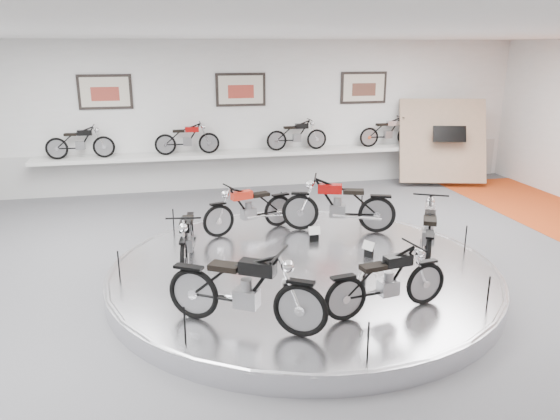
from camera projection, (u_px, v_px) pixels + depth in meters
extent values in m
plane|color=#535355|center=(308.00, 289.00, 8.90)|extent=(16.00, 16.00, 0.00)
plane|color=white|center=(312.00, 32.00, 7.76)|extent=(16.00, 16.00, 0.00)
plane|color=white|center=(241.00, 116.00, 14.88)|extent=(16.00, 0.00, 16.00)
cube|color=#BCBCBA|center=(242.00, 168.00, 15.28)|extent=(15.68, 0.04, 1.10)
cylinder|color=silver|center=(303.00, 274.00, 9.14)|extent=(6.40, 6.40, 0.30)
torus|color=#B2B2BA|center=(303.00, 267.00, 9.11)|extent=(6.40, 6.40, 0.10)
cube|color=silver|center=(243.00, 154.00, 14.88)|extent=(11.00, 0.55, 0.10)
cube|color=beige|center=(105.00, 92.00, 13.91)|extent=(1.35, 0.06, 0.88)
cube|color=beige|center=(241.00, 90.00, 14.64)|extent=(1.35, 0.06, 0.88)
cube|color=beige|center=(364.00, 88.00, 15.37)|extent=(1.35, 0.06, 0.88)
cube|color=#A27F68|center=(442.00, 141.00, 15.41)|extent=(2.56, 1.52, 2.30)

